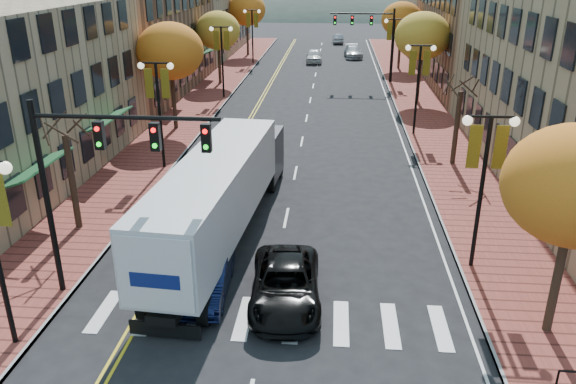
# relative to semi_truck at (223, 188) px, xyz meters

# --- Properties ---
(ground) EXTENTS (200.00, 200.00, 0.00)m
(ground) POSITION_rel_semi_truck_xyz_m (2.44, -7.91, -2.26)
(ground) COLOR black
(ground) RESTS_ON ground
(sidewalk_left) EXTENTS (4.00, 85.00, 0.15)m
(sidewalk_left) POSITION_rel_semi_truck_xyz_m (-6.56, 24.59, -2.19)
(sidewalk_left) COLOR brown
(sidewalk_left) RESTS_ON ground
(sidewalk_right) EXTENTS (4.00, 85.00, 0.15)m
(sidewalk_right) POSITION_rel_semi_truck_xyz_m (11.44, 24.59, -2.19)
(sidewalk_right) COLOR brown
(sidewalk_right) RESTS_ON ground
(building_left_mid) EXTENTS (12.00, 24.00, 11.00)m
(building_left_mid) POSITION_rel_semi_truck_xyz_m (-14.56, 28.09, 3.24)
(building_left_mid) COLOR brown
(building_left_mid) RESTS_ON ground
(building_left_far) EXTENTS (12.00, 26.00, 9.50)m
(building_left_far) POSITION_rel_semi_truck_xyz_m (-14.56, 53.09, 2.49)
(building_left_far) COLOR #9E8966
(building_left_far) RESTS_ON ground
(building_right_mid) EXTENTS (15.00, 24.00, 10.00)m
(building_right_mid) POSITION_rel_semi_truck_xyz_m (20.94, 34.09, 2.74)
(building_right_mid) COLOR brown
(building_right_mid) RESTS_ON ground
(building_right_far) EXTENTS (15.00, 20.00, 11.00)m
(building_right_far) POSITION_rel_semi_truck_xyz_m (20.94, 56.09, 3.24)
(building_right_far) COLOR #9E8966
(building_right_far) RESTS_ON ground
(tree_left_a) EXTENTS (0.28, 0.28, 4.20)m
(tree_left_a) POSITION_rel_semi_truck_xyz_m (-6.56, 0.09, -0.01)
(tree_left_a) COLOR #382619
(tree_left_a) RESTS_ON sidewalk_left
(tree_left_b) EXTENTS (4.48, 4.48, 7.21)m
(tree_left_b) POSITION_rel_semi_truck_xyz_m (-6.56, 16.09, 3.18)
(tree_left_b) COLOR #382619
(tree_left_b) RESTS_ON sidewalk_left
(tree_left_c) EXTENTS (4.16, 4.16, 6.69)m
(tree_left_c) POSITION_rel_semi_truck_xyz_m (-6.56, 32.09, 2.79)
(tree_left_c) COLOR #382619
(tree_left_c) RESTS_ON sidewalk_left
(tree_left_d) EXTENTS (4.61, 4.61, 7.42)m
(tree_left_d) POSITION_rel_semi_truck_xyz_m (-6.56, 50.09, 3.34)
(tree_left_d) COLOR #382619
(tree_left_d) RESTS_ON sidewalk_left
(tree_right_a) EXTENTS (4.16, 4.16, 6.69)m
(tree_right_a) POSITION_rel_semi_truck_xyz_m (11.44, -5.91, 2.79)
(tree_right_a) COLOR #382619
(tree_right_a) RESTS_ON sidewalk_right
(tree_right_b) EXTENTS (0.28, 0.28, 4.20)m
(tree_right_b) POSITION_rel_semi_truck_xyz_m (11.44, 10.09, -0.01)
(tree_right_b) COLOR #382619
(tree_right_b) RESTS_ON sidewalk_right
(tree_right_c) EXTENTS (4.48, 4.48, 7.21)m
(tree_right_c) POSITION_rel_semi_truck_xyz_m (11.44, 26.09, 3.18)
(tree_right_c) COLOR #382619
(tree_right_c) RESTS_ON sidewalk_right
(tree_right_d) EXTENTS (4.35, 4.35, 7.00)m
(tree_right_d) POSITION_rel_semi_truck_xyz_m (11.44, 42.09, 3.03)
(tree_right_d) COLOR #382619
(tree_right_d) RESTS_ON sidewalk_right
(lamp_left_b) EXTENTS (1.96, 0.36, 6.05)m
(lamp_left_b) POSITION_rel_semi_truck_xyz_m (-5.06, 8.09, 2.03)
(lamp_left_b) COLOR black
(lamp_left_b) RESTS_ON ground
(lamp_left_c) EXTENTS (1.96, 0.36, 6.05)m
(lamp_left_c) POSITION_rel_semi_truck_xyz_m (-5.06, 26.09, 2.03)
(lamp_left_c) COLOR black
(lamp_left_c) RESTS_ON ground
(lamp_left_d) EXTENTS (1.96, 0.36, 6.05)m
(lamp_left_d) POSITION_rel_semi_truck_xyz_m (-5.06, 44.09, 2.03)
(lamp_left_d) COLOR black
(lamp_left_d) RESTS_ON ground
(lamp_right_a) EXTENTS (1.96, 0.36, 6.05)m
(lamp_right_a) POSITION_rel_semi_truck_xyz_m (9.94, -1.91, 2.03)
(lamp_right_a) COLOR black
(lamp_right_a) RESTS_ON ground
(lamp_right_b) EXTENTS (1.96, 0.36, 6.05)m
(lamp_right_b) POSITION_rel_semi_truck_xyz_m (9.94, 16.09, 2.03)
(lamp_right_b) COLOR black
(lamp_right_b) RESTS_ON ground
(lamp_right_c) EXTENTS (1.96, 0.36, 6.05)m
(lamp_right_c) POSITION_rel_semi_truck_xyz_m (9.94, 34.09, 2.03)
(lamp_right_c) COLOR black
(lamp_right_c) RESTS_ON ground
(traffic_mast_near) EXTENTS (6.10, 0.35, 7.00)m
(traffic_mast_near) POSITION_rel_semi_truck_xyz_m (-3.03, -4.91, 2.66)
(traffic_mast_near) COLOR black
(traffic_mast_near) RESTS_ON ground
(traffic_mast_far) EXTENTS (6.10, 0.34, 7.00)m
(traffic_mast_far) POSITION_rel_semi_truck_xyz_m (7.92, 34.09, 2.66)
(traffic_mast_far) COLOR black
(traffic_mast_far) RESTS_ON ground
(semi_truck) EXTENTS (3.64, 15.62, 3.87)m
(semi_truck) POSITION_rel_semi_truck_xyz_m (0.00, 0.00, 0.00)
(semi_truck) COLOR black
(semi_truck) RESTS_ON ground
(navy_sedan) EXTENTS (1.65, 4.24, 1.38)m
(navy_sedan) POSITION_rel_semi_truck_xyz_m (0.22, -4.55, -1.57)
(navy_sedan) COLOR black
(navy_sedan) RESTS_ON ground
(black_suv) EXTENTS (2.67, 5.24, 1.42)m
(black_suv) POSITION_rel_semi_truck_xyz_m (3.02, -4.85, -1.55)
(black_suv) COLOR black
(black_suv) RESTS_ON ground
(car_far_white) EXTENTS (2.00, 4.56, 1.53)m
(car_far_white) POSITION_rel_semi_truck_xyz_m (1.94, 45.77, -1.50)
(car_far_white) COLOR silver
(car_far_white) RESTS_ON ground
(car_far_silver) EXTENTS (2.39, 5.13, 1.45)m
(car_far_silver) POSITION_rel_semi_truck_xyz_m (6.64, 49.76, -1.54)
(car_far_silver) COLOR #A2A3AA
(car_far_silver) RESTS_ON ground
(car_far_oncoming) EXTENTS (1.65, 4.04, 1.30)m
(car_far_oncoming) POSITION_rel_semi_truck_xyz_m (4.75, 63.03, -1.61)
(car_far_oncoming) COLOR #9A9BA2
(car_far_oncoming) RESTS_ON ground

